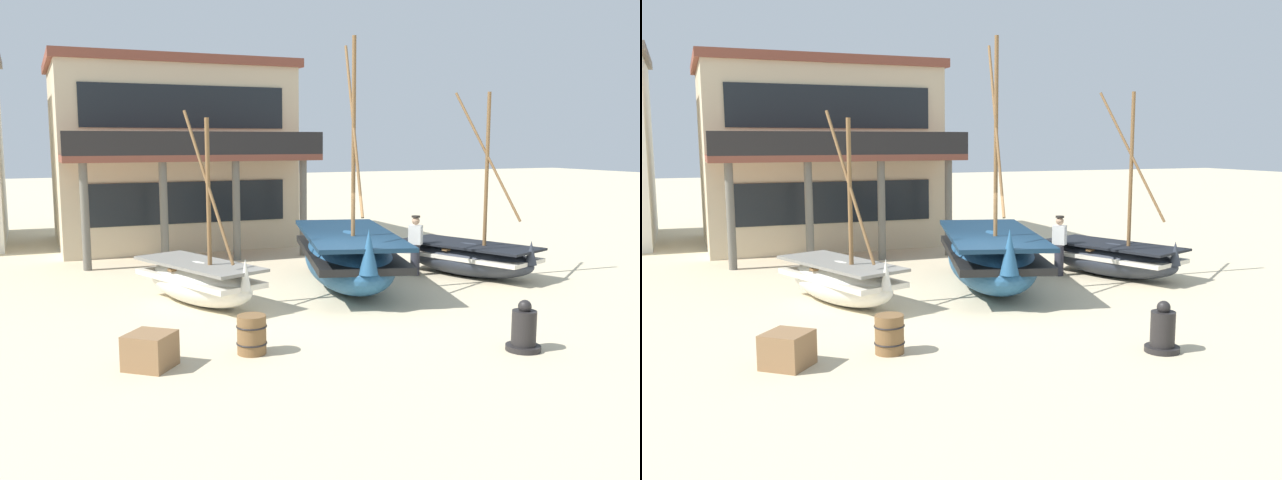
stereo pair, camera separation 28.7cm
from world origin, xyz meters
TOP-DOWN VIEW (x-y plane):
  - ground_plane at (0.00, 0.00)m, footprint 120.00×120.00m
  - fishing_boat_near_left at (-2.83, 1.46)m, footprint 2.50×3.84m
  - fishing_boat_centre_large at (1.12, 1.76)m, footprint 3.68×6.08m
  - fishing_boat_far_right at (4.91, 1.84)m, footprint 2.92×4.26m
  - fisherman_by_hull at (3.53, 2.46)m, footprint 0.40×0.42m
  - capstan_winch at (1.70, -4.34)m, footprint 0.63×0.63m
  - wooden_barrel at (-2.86, -2.58)m, footprint 0.56×0.56m
  - cargo_crate at (-4.65, -2.65)m, footprint 1.01×1.01m
  - harbor_building_main at (-1.47, 11.70)m, footprint 8.23×8.47m

SIDE VIEW (x-z plane):
  - ground_plane at x=0.00m, z-range 0.00..0.00m
  - cargo_crate at x=-4.65m, z-range 0.00..0.60m
  - wooden_barrel at x=-2.86m, z-range 0.00..0.70m
  - capstan_winch at x=1.70m, z-range -0.10..0.84m
  - fishing_boat_far_right at x=4.91m, z-range -2.02..3.05m
  - fishing_boat_near_left at x=-2.83m, z-range -1.66..2.78m
  - fishing_boat_centre_large at x=1.12m, z-range -2.31..3.90m
  - fisherman_by_hull at x=3.53m, z-range -0.01..1.68m
  - harbor_building_main at x=-1.47m, z-range 0.01..6.55m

